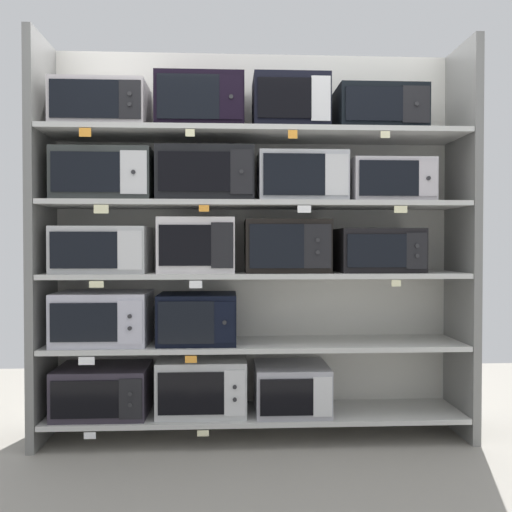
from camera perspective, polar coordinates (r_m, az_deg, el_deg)
back_panel at (r=3.61m, az=-0.20°, el=1.56°), size 2.72×0.04×2.43m
upright_left at (r=3.54m, az=-21.35°, el=1.49°), size 0.05×0.45×2.43m
upright_right at (r=3.66m, az=20.60°, el=1.48°), size 0.05×0.45×2.43m
shelf_0 at (r=3.52m, az=0.00°, el=-16.04°), size 2.52×0.45×0.03m
microwave_0 at (r=3.55m, az=-15.54°, el=-13.25°), size 0.55×0.42×0.29m
microwave_1 at (r=3.47m, az=-5.59°, el=-13.20°), size 0.54×0.39×0.33m
microwave_2 at (r=3.49m, az=3.68°, el=-13.48°), size 0.45×0.43×0.29m
price_tag_0 at (r=3.40m, az=-16.85°, el=-17.40°), size 0.07×0.00×0.04m
price_tag_1 at (r=3.31m, az=-5.51°, el=-17.83°), size 0.07×0.00×0.03m
shelf_1 at (r=3.42m, az=0.00°, el=-9.15°), size 2.52×0.45×0.03m
microwave_3 at (r=3.47m, az=-15.54°, el=-6.18°), size 0.55×0.42×0.31m
microwave_4 at (r=3.39m, az=-6.08°, el=-6.43°), size 0.47×0.40×0.30m
price_tag_2 at (r=3.29m, az=-17.17°, el=-10.35°), size 0.09×0.00×0.05m
price_tag_3 at (r=3.20m, az=-6.76°, el=-10.59°), size 0.07×0.00×0.04m
shelf_2 at (r=3.37m, az=0.00°, el=-1.96°), size 2.52×0.45×0.03m
microwave_5 at (r=3.44m, az=-15.59°, el=0.62°), size 0.55×0.39×0.28m
microwave_6 at (r=3.36m, az=-6.12°, el=1.11°), size 0.45×0.37×0.33m
microwave_7 at (r=3.37m, az=3.16°, el=1.03°), size 0.51×0.38×0.32m
microwave_8 at (r=3.48m, az=12.51°, el=0.57°), size 0.50×0.39×0.27m
price_tag_4 at (r=3.22m, az=-16.21°, el=-2.84°), size 0.08×0.00×0.04m
price_tag_5 at (r=3.14m, az=-6.27°, el=-2.95°), size 0.07×0.00×0.04m
price_tag_6 at (r=3.28m, az=14.33°, el=-2.75°), size 0.06×0.00×0.04m
shelf_3 at (r=3.37m, az=0.00°, el=5.34°), size 2.52×0.45×0.03m
microwave_9 at (r=3.46m, az=-15.41°, el=8.03°), size 0.58×0.36×0.31m
microwave_10 at (r=3.38m, az=-5.23°, el=8.31°), size 0.57×0.38×0.32m
microwave_11 at (r=3.41m, az=4.73°, el=8.08°), size 0.53×0.33×0.30m
microwave_12 at (r=3.52m, az=13.61°, el=7.51°), size 0.49×0.37×0.26m
price_tag_7 at (r=3.21m, az=-15.76°, el=4.71°), size 0.08×0.00×0.05m
price_tag_8 at (r=3.14m, az=-5.41°, el=4.94°), size 0.06×0.00×0.04m
price_tag_9 at (r=3.16m, az=5.03°, el=4.87°), size 0.08×0.00×0.04m
price_tag_10 at (r=3.29m, az=14.78°, el=4.70°), size 0.08×0.00×0.04m
shelf_4 at (r=3.43m, az=0.00°, el=12.50°), size 2.52×0.45×0.03m
microwave_13 at (r=3.54m, az=-15.71°, el=14.64°), size 0.54×0.39×0.28m
microwave_14 at (r=3.46m, az=-5.77°, el=15.35°), size 0.52×0.38×0.32m
microwave_15 at (r=3.48m, az=3.55°, el=15.33°), size 0.45×0.35×0.33m
microwave_16 at (r=3.58m, az=12.61°, el=14.45°), size 0.53×0.36×0.27m
price_tag_11 at (r=3.29m, az=-17.30°, el=12.15°), size 0.07×0.00×0.05m
price_tag_12 at (r=3.20m, az=-6.85°, el=12.58°), size 0.05×0.00×0.04m
price_tag_13 at (r=3.21m, az=3.83°, el=12.48°), size 0.05×0.00×0.05m
price_tag_14 at (r=3.32m, az=13.26°, el=12.16°), size 0.05×0.00×0.04m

